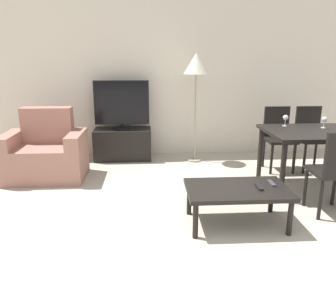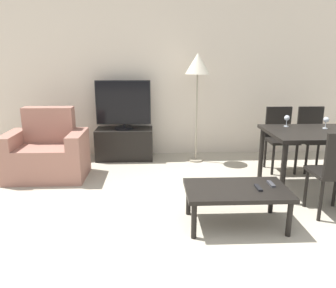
{
  "view_description": "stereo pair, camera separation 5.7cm",
  "coord_description": "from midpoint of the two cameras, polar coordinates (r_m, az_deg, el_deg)",
  "views": [
    {
      "loc": [
        -0.37,
        -1.7,
        1.59
      ],
      "look_at": [
        -0.16,
        1.84,
        0.65
      ],
      "focal_mm": 35.0,
      "sensor_mm": 36.0,
      "label": 1
    },
    {
      "loc": [
        -0.31,
        -1.7,
        1.59
      ],
      "look_at": [
        -0.16,
        1.84,
        0.65
      ],
      "focal_mm": 35.0,
      "sensor_mm": 36.0,
      "label": 2
    }
  ],
  "objects": [
    {
      "name": "wall_back",
      "position": [
        5.43,
        0.16,
        12.31
      ],
      "size": [
        7.28,
        0.06,
        2.7
      ],
      "color": "beige",
      "rests_on": "ground_plane"
    },
    {
      "name": "armchair",
      "position": [
        4.71,
        -20.83,
        -1.67
      ],
      "size": [
        1.03,
        0.67,
        0.93
      ],
      "color": "#9E6B5B",
      "rests_on": "ground_plane"
    },
    {
      "name": "tv_stand",
      "position": [
        5.31,
        -8.13,
        0.02
      ],
      "size": [
        0.9,
        0.45,
        0.49
      ],
      "color": "black",
      "rests_on": "ground_plane"
    },
    {
      "name": "tv",
      "position": [
        5.18,
        -8.39,
        6.73
      ],
      "size": [
        0.85,
        0.3,
        0.76
      ],
      "color": "black",
      "rests_on": "tv_stand"
    },
    {
      "name": "coffee_table",
      "position": [
        3.24,
        11.49,
        -8.19
      ],
      "size": [
        0.98,
        0.58,
        0.38
      ],
      "color": "black",
      "rests_on": "ground_plane"
    },
    {
      "name": "dining_table",
      "position": [
        4.38,
        24.85,
        1.07
      ],
      "size": [
        1.34,
        0.88,
        0.73
      ],
      "color": "black",
      "rests_on": "ground_plane"
    },
    {
      "name": "dining_chair_near",
      "position": [
        3.68,
        26.73,
        -3.85
      ],
      "size": [
        0.4,
        0.4,
        0.91
      ],
      "color": "black",
      "rests_on": "ground_plane"
    },
    {
      "name": "dining_chair_far",
      "position": [
        5.16,
        23.18,
        1.57
      ],
      "size": [
        0.4,
        0.4,
        0.91
      ],
      "color": "black",
      "rests_on": "ground_plane"
    },
    {
      "name": "dining_chair_far_left",
      "position": [
        4.97,
        18.32,
        1.55
      ],
      "size": [
        0.4,
        0.4,
        0.91
      ],
      "color": "black",
      "rests_on": "ground_plane"
    },
    {
      "name": "floor_lamp",
      "position": [
        5.0,
        4.57,
        13.11
      ],
      "size": [
        0.37,
        0.37,
        1.66
      ],
      "color": "gray",
      "rests_on": "ground_plane"
    },
    {
      "name": "remote_primary",
      "position": [
        3.26,
        15.08,
        -7.26
      ],
      "size": [
        0.04,
        0.15,
        0.02
      ],
      "color": "black",
      "rests_on": "coffee_table"
    },
    {
      "name": "remote_secondary",
      "position": [
        3.39,
        17.1,
        -6.55
      ],
      "size": [
        0.04,
        0.15,
        0.02
      ],
      "color": "#38383D",
      "rests_on": "coffee_table"
    },
    {
      "name": "wine_glass_left",
      "position": [
        4.5,
        25.25,
        3.8
      ],
      "size": [
        0.07,
        0.07,
        0.15
      ],
      "color": "silver",
      "rests_on": "dining_table"
    },
    {
      "name": "wine_glass_center",
      "position": [
        4.44,
        19.44,
        4.24
      ],
      "size": [
        0.07,
        0.07,
        0.15
      ],
      "color": "silver",
      "rests_on": "dining_table"
    }
  ]
}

